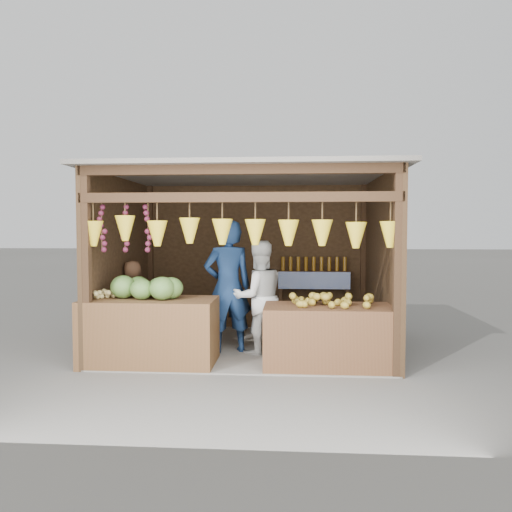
{
  "coord_description": "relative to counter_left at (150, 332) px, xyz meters",
  "views": [
    {
      "loc": [
        0.65,
        -7.55,
        1.8
      ],
      "look_at": [
        0.12,
        -0.1,
        1.41
      ],
      "focal_mm": 35.0,
      "sensor_mm": 36.0,
      "label": 1
    }
  ],
  "objects": [
    {
      "name": "mango_pile",
      "position": [
        2.44,
        0.01,
        0.48
      ],
      "size": [
        1.4,
        0.64,
        0.22
      ],
      "primitive_type": null,
      "color": "#CB6D1B",
      "rests_on": "counter_right"
    },
    {
      "name": "counter_left",
      "position": [
        0.0,
        0.0,
        0.0
      ],
      "size": [
        1.75,
        0.85,
        0.88
      ],
      "primitive_type": "cube",
      "color": "#53371B",
      "rests_on": "ground"
    },
    {
      "name": "counter_right",
      "position": [
        2.39,
        0.02,
        -0.04
      ],
      "size": [
        1.72,
        0.85,
        0.81
      ],
      "primitive_type": "cube",
      "color": "#4E2D1A",
      "rests_on": "ground"
    },
    {
      "name": "stool",
      "position": [
        -0.59,
        1.11,
        -0.31
      ],
      "size": [
        0.29,
        0.29,
        0.27
      ],
      "primitive_type": "cube",
      "color": "black",
      "rests_on": "ground"
    },
    {
      "name": "back_shelf",
      "position": [
        2.28,
        2.36,
        0.43
      ],
      "size": [
        1.25,
        0.32,
        1.32
      ],
      "color": "#382314",
      "rests_on": "ground"
    },
    {
      "name": "melon_pile",
      "position": [
        -0.03,
        0.02,
        0.6
      ],
      "size": [
        1.0,
        0.5,
        0.32
      ],
      "primitive_type": null,
      "color": "#1A4F15",
      "rests_on": "counter_left"
    },
    {
      "name": "man_standing",
      "position": [
        0.96,
        0.69,
        0.53
      ],
      "size": [
        0.83,
        0.69,
        1.94
      ],
      "primitive_type": "imported",
      "rotation": [
        0.0,
        0.0,
        3.5
      ],
      "color": "#14294D",
      "rests_on": "ground"
    },
    {
      "name": "woman_standing",
      "position": [
        1.41,
        0.7,
        0.38
      ],
      "size": [
        0.98,
        0.88,
        1.64
      ],
      "primitive_type": "imported",
      "rotation": [
        0.0,
        0.0,
        3.53
      ],
      "color": "silver",
      "rests_on": "ground"
    },
    {
      "name": "stall_structure",
      "position": [
        1.2,
        1.03,
        1.22
      ],
      "size": [
        4.3,
        3.3,
        2.66
      ],
      "color": "slate",
      "rests_on": "ground"
    },
    {
      "name": "ground",
      "position": [
        1.23,
        1.07,
        -0.44
      ],
      "size": [
        80.0,
        80.0,
        0.0
      ],
      "primitive_type": "plane",
      "color": "#514F49",
      "rests_on": "ground"
    },
    {
      "name": "vendor_seated",
      "position": [
        -0.59,
        1.11,
        0.36
      ],
      "size": [
        0.61,
        0.59,
        1.05
      ],
      "primitive_type": "imported",
      "rotation": [
        0.0,
        0.0,
        2.41
      ],
      "color": "brown",
      "rests_on": "stool"
    },
    {
      "name": "tanfruit_pile",
      "position": [
        -0.62,
        -0.04,
        0.51
      ],
      "size": [
        0.34,
        0.4,
        0.13
      ],
      "primitive_type": null,
      "color": "olive",
      "rests_on": "counter_left"
    }
  ]
}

